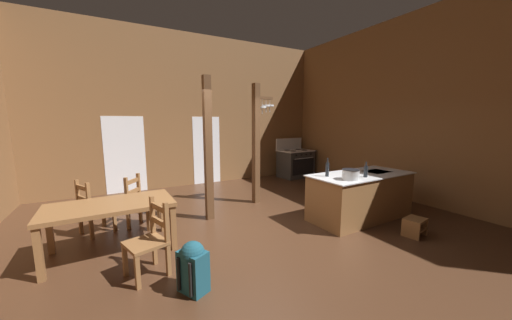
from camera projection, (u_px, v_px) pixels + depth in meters
The scene contains 19 objects.
ground_plane at pixel (259, 235), 4.59m from camera, with size 9.03×8.82×0.10m, color #422819.
wall_back at pixel (192, 111), 7.79m from camera, with size 9.03×0.14×4.41m, color brown.
wall_right at pixel (412, 109), 6.24m from camera, with size 0.14×8.82×4.41m, color brown.
glazed_door_back_left at pixel (125, 155), 7.02m from camera, with size 1.00×0.01×2.05m, color white.
glazed_panel_back_right at pixel (207, 150), 8.10m from camera, with size 0.84×0.01×2.05m, color white.
kitchen_island at pixel (360, 196), 5.23m from camera, with size 2.19×1.03×0.90m.
stove_range at pixel (295, 163), 9.06m from camera, with size 1.21×0.90×1.32m.
support_post_with_pot_rack at pixel (257, 140), 6.09m from camera, with size 0.59×0.24×2.76m.
support_post_center at pixel (208, 150), 5.03m from camera, with size 0.14×0.14×2.76m.
step_stool at pixel (415, 225), 4.43m from camera, with size 0.40×0.34×0.30m.
dining_table at pixel (111, 209), 3.82m from camera, with size 1.73×0.95×0.74m.
ladderback_chair_near_window at pixel (93, 208), 4.47m from camera, with size 0.59×0.59×0.95m.
ladderback_chair_by_post at pixel (150, 240), 3.28m from camera, with size 0.55×0.55×0.95m.
ladderback_chair_at_table_end at pixel (141, 202), 4.81m from camera, with size 0.61×0.61×0.95m.
backpack at pixel (193, 265), 2.96m from camera, with size 0.38×0.39×0.60m.
stockpot_on_counter at pixel (351, 174), 4.63m from camera, with size 0.37×0.30×0.18m.
mixing_bowl_on_counter at pixel (353, 173), 5.06m from camera, with size 0.19×0.19×0.07m.
bottle_tall_on_counter at pixel (327, 169), 4.89m from camera, with size 0.06×0.06×0.35m.
bottle_short_on_counter at pixel (366, 171), 4.83m from camera, with size 0.07×0.07×0.29m.
Camera 1 is at (-2.13, -3.79, 1.93)m, focal length 18.42 mm.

